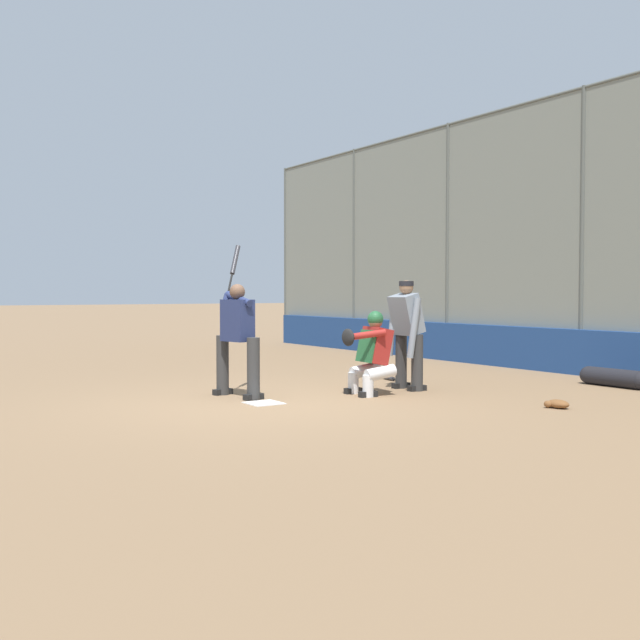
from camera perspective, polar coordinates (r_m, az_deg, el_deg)
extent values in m
plane|color=#846647|center=(9.71, -4.30, -6.36)|extent=(160.00, 160.00, 0.00)
cube|color=white|center=(9.70, -4.30, -6.33)|extent=(0.43, 0.43, 0.01)
cylinder|color=#515651|center=(13.81, 19.37, 6.42)|extent=(0.08, 0.08, 4.99)
cylinder|color=#515651|center=(16.11, 9.71, 5.87)|extent=(0.08, 0.08, 4.99)
cylinder|color=#515651|center=(18.74, 2.62, 5.37)|extent=(0.08, 0.08, 4.99)
cylinder|color=#515651|center=(21.59, -2.65, 4.94)|extent=(0.08, 0.08, 4.99)
cube|color=gray|center=(13.81, 19.37, 6.42)|extent=(20.38, 0.01, 4.99)
cylinder|color=#515651|center=(14.21, 19.49, 16.37)|extent=(20.38, 0.06, 0.06)
cube|color=navy|center=(13.73, 19.00, -2.33)|extent=(19.97, 0.18, 0.79)
cylinder|color=#333333|center=(10.00, -5.10, -3.72)|extent=(0.17, 0.17, 0.83)
cube|color=black|center=(10.05, -5.09, -5.85)|extent=(0.16, 0.30, 0.08)
cylinder|color=#333333|center=(10.55, -7.43, -3.43)|extent=(0.17, 0.17, 0.83)
cube|color=black|center=(10.59, -7.42, -5.44)|extent=(0.16, 0.30, 0.08)
cube|color=navy|center=(10.23, -6.31, -0.03)|extent=(0.49, 0.34, 0.57)
sphere|color=brown|center=(10.22, -6.32, 2.15)|extent=(0.21, 0.21, 0.21)
cylinder|color=navy|center=(10.24, -6.23, 1.61)|extent=(0.59, 0.15, 0.22)
cylinder|color=navy|center=(10.46, -7.13, 1.62)|extent=(0.14, 0.17, 0.16)
sphere|color=black|center=(10.48, -7.04, 1.95)|extent=(0.04, 0.04, 0.04)
cylinder|color=black|center=(10.57, -6.87, 2.75)|extent=(0.17, 0.17, 0.31)
cylinder|color=#28282D|center=(10.79, -6.48, 4.58)|extent=(0.26, 0.27, 0.44)
cylinder|color=silver|center=(10.26, 3.68, -5.05)|extent=(0.15, 0.15, 0.30)
cylinder|color=silver|center=(10.35, 4.61, -4.04)|extent=(0.22, 0.47, 0.23)
cube|color=black|center=(10.28, 3.68, -5.66)|extent=(0.12, 0.27, 0.08)
cylinder|color=silver|center=(10.61, 2.55, -4.82)|extent=(0.15, 0.15, 0.30)
cylinder|color=silver|center=(10.69, 3.46, -3.84)|extent=(0.22, 0.47, 0.23)
cube|color=black|center=(10.62, 2.55, -5.41)|extent=(0.12, 0.27, 0.08)
cube|color=maroon|center=(10.51, 4.24, -1.97)|extent=(0.47, 0.39, 0.54)
cube|color=#235B33|center=(10.43, 3.56, -2.00)|extent=(0.40, 0.17, 0.45)
sphere|color=#936B4C|center=(10.49, 4.24, -0.11)|extent=(0.20, 0.20, 0.20)
sphere|color=#235B33|center=(10.49, 4.24, 0.09)|extent=(0.23, 0.23, 0.23)
cylinder|color=maroon|center=(10.23, 3.59, -1.14)|extent=(0.33, 0.51, 0.16)
ellipsoid|color=black|center=(10.20, 2.15, -1.33)|extent=(0.31, 0.13, 0.24)
cylinder|color=#936B4C|center=(10.73, 3.50, -1.75)|extent=(0.12, 0.31, 0.44)
cylinder|color=#333333|center=(10.95, 7.41, -3.25)|extent=(0.17, 0.17, 0.82)
cube|color=black|center=(10.99, 7.40, -5.17)|extent=(0.12, 0.28, 0.08)
cylinder|color=#333333|center=(11.24, 6.20, -3.10)|extent=(0.17, 0.17, 0.82)
cube|color=black|center=(11.28, 6.19, -4.98)|extent=(0.12, 0.28, 0.08)
cube|color=gray|center=(11.02, 6.59, 0.44)|extent=(0.45, 0.40, 0.63)
sphere|color=#936B4C|center=(11.01, 6.59, 2.48)|extent=(0.21, 0.21, 0.21)
cylinder|color=black|center=(11.01, 6.59, 2.78)|extent=(0.22, 0.22, 0.07)
cylinder|color=gray|center=(10.79, 7.17, -0.61)|extent=(0.15, 0.24, 0.87)
cylinder|color=gray|center=(11.19, 5.52, -0.50)|extent=(0.14, 0.23, 0.87)
sphere|color=black|center=(11.86, 6.41, -4.67)|extent=(0.04, 0.04, 0.04)
cylinder|color=black|center=(12.00, 6.01, -4.58)|extent=(0.34, 0.08, 0.03)
cylinder|color=#28282D|center=(12.35, 5.09, -4.39)|extent=(0.47, 0.14, 0.07)
ellipsoid|color=brown|center=(9.74, 17.70, -6.11)|extent=(0.30, 0.19, 0.11)
ellipsoid|color=brown|center=(9.72, 16.97, -6.15)|extent=(0.11, 0.08, 0.09)
cylinder|color=black|center=(12.20, 21.46, -4.11)|extent=(0.90, 0.28, 0.28)
sphere|color=black|center=(11.95, 23.22, -4.26)|extent=(0.27, 0.27, 0.27)
sphere|color=black|center=(12.46, 19.79, -3.96)|extent=(0.27, 0.27, 0.27)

